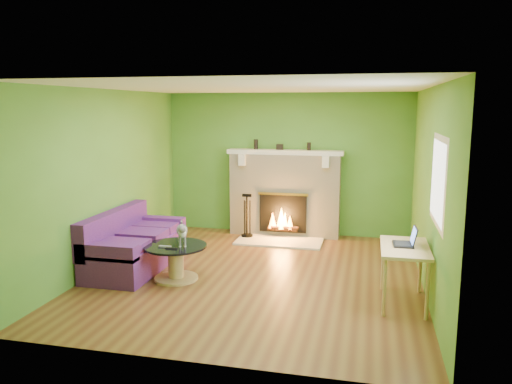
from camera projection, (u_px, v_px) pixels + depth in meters
floor at (256, 275)px, 7.03m from camera, size 5.00×5.00×0.00m
ceiling at (256, 87)px, 6.60m from camera, size 5.00×5.00×0.00m
wall_back at (287, 164)px, 9.22m from camera, size 5.00×0.00×5.00m
wall_front at (193, 226)px, 4.41m from camera, size 5.00×0.00×5.00m
wall_left at (107, 179)px, 7.32m from camera, size 0.00×5.00×5.00m
wall_right at (429, 190)px, 6.31m from camera, size 0.00×5.00×5.00m
window_frame at (438, 181)px, 5.41m from camera, size 0.00×1.20×1.20m
window_pane at (438, 181)px, 5.41m from camera, size 0.00×1.06×1.06m
fireplace at (285, 194)px, 9.13m from camera, size 2.10×0.46×1.58m
hearth at (279, 241)px, 8.76m from camera, size 1.50×0.75×0.03m
mantel at (285, 152)px, 8.98m from camera, size 2.10×0.28×0.08m
sofa at (133, 246)px, 7.35m from camera, size 0.87×1.86×0.84m
coffee_table at (176, 260)px, 6.83m from camera, size 0.86×0.86×0.48m
desk at (405, 253)px, 5.93m from camera, size 0.56×0.96×0.71m
cat at (182, 233)px, 6.80m from camera, size 0.38×0.56×0.33m
remote_silver at (165, 246)px, 6.70m from camera, size 0.17×0.05×0.02m
remote_black at (172, 248)px, 6.62m from camera, size 0.16×0.05×0.02m
laptop at (403, 236)px, 5.95m from camera, size 0.28×0.32×0.23m
fire_tools at (247, 215)px, 8.97m from camera, size 0.21×0.21×0.78m
mantel_vase_left at (256, 144)px, 9.11m from camera, size 0.08×0.08×0.18m
mantel_vase_right at (309, 146)px, 8.89m from camera, size 0.07×0.07×0.14m
mantel_box at (280, 147)px, 9.01m from camera, size 0.12×0.08×0.10m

